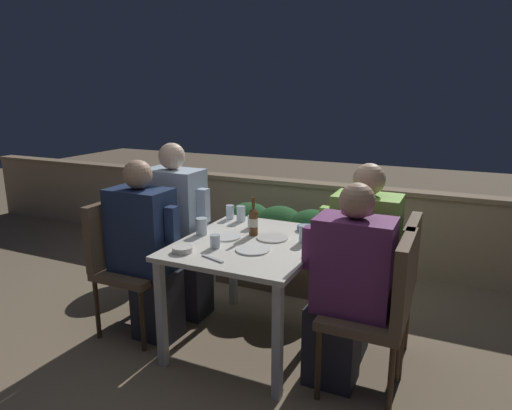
# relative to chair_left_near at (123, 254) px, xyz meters

# --- Properties ---
(ground_plane) EXTENTS (16.00, 16.00, 0.00)m
(ground_plane) POSITION_rel_chair_left_near_xyz_m (0.88, 0.20, -0.56)
(ground_plane) COLOR #847056
(parapet_wall) EXTENTS (9.00, 0.18, 0.79)m
(parapet_wall) POSITION_rel_chair_left_near_xyz_m (0.88, 1.86, -0.16)
(parapet_wall) COLOR tan
(parapet_wall) RESTS_ON ground_plane
(dining_table) EXTENTS (0.86, 1.03, 0.72)m
(dining_table) POSITION_rel_chair_left_near_xyz_m (0.88, 0.20, 0.07)
(dining_table) COLOR silver
(dining_table) RESTS_ON ground_plane
(planter_hedge) EXTENTS (1.05, 0.47, 0.71)m
(planter_hedge) POSITION_rel_chair_left_near_xyz_m (0.70, 1.15, -0.17)
(planter_hedge) COLOR brown
(planter_hedge) RESTS_ON ground_plane
(chair_left_near) EXTENTS (0.45, 0.44, 0.93)m
(chair_left_near) POSITION_rel_chair_left_near_xyz_m (0.00, 0.00, 0.00)
(chair_left_near) COLOR brown
(chair_left_near) RESTS_ON ground_plane
(person_navy_jumper) EXTENTS (0.49, 0.26, 1.22)m
(person_navy_jumper) POSITION_rel_chair_left_near_xyz_m (0.21, -0.00, 0.05)
(person_navy_jumper) COLOR #282833
(person_navy_jumper) RESTS_ON ground_plane
(chair_left_far) EXTENTS (0.45, 0.44, 0.93)m
(chair_left_far) POSITION_rel_chair_left_near_xyz_m (0.01, 0.37, 0.00)
(chair_left_far) COLOR brown
(chair_left_far) RESTS_ON ground_plane
(person_blue_shirt) EXTENTS (0.50, 0.26, 1.30)m
(person_blue_shirt) POSITION_rel_chair_left_near_xyz_m (0.21, 0.37, 0.09)
(person_blue_shirt) COLOR #282833
(person_blue_shirt) RESTS_ON ground_plane
(chair_right_near) EXTENTS (0.45, 0.44, 0.93)m
(chair_right_near) POSITION_rel_chair_left_near_xyz_m (1.76, 0.01, 0.00)
(chair_right_near) COLOR brown
(chair_right_near) RESTS_ON ground_plane
(person_purple_stripe) EXTENTS (0.49, 0.26, 1.19)m
(person_purple_stripe) POSITION_rel_chair_left_near_xyz_m (1.55, 0.01, 0.04)
(person_purple_stripe) COLOR #282833
(person_purple_stripe) RESTS_ON ground_plane
(chair_right_far) EXTENTS (0.45, 0.44, 0.93)m
(chair_right_far) POSITION_rel_chair_left_near_xyz_m (1.74, 0.36, 0.00)
(chair_right_far) COLOR brown
(chair_right_far) RESTS_ON ground_plane
(person_green_blouse) EXTENTS (0.48, 0.26, 1.24)m
(person_green_blouse) POSITION_rel_chair_left_near_xyz_m (1.54, 0.36, 0.07)
(person_green_blouse) COLOR #282833
(person_green_blouse) RESTS_ON ground_plane
(beer_bottle) EXTENTS (0.06, 0.06, 0.26)m
(beer_bottle) POSITION_rel_chair_left_near_xyz_m (0.84, 0.32, 0.26)
(beer_bottle) COLOR brown
(beer_bottle) RESTS_ON dining_table
(plate_0) EXTENTS (0.21, 0.21, 0.01)m
(plate_0) POSITION_rel_chair_left_near_xyz_m (0.97, 0.04, 0.16)
(plate_0) COLOR white
(plate_0) RESTS_ON dining_table
(plate_1) EXTENTS (0.21, 0.21, 0.01)m
(plate_1) POSITION_rel_chair_left_near_xyz_m (0.99, 0.30, 0.16)
(plate_1) COLOR silver
(plate_1) RESTS_ON dining_table
(plate_2) EXTENTS (0.20, 0.20, 0.01)m
(plate_2) POSITION_rel_chair_left_near_xyz_m (0.70, 0.20, 0.16)
(plate_2) COLOR white
(plate_2) RESTS_ON dining_table
(bowl_0) EXTENTS (0.12, 0.12, 0.03)m
(bowl_0) POSITION_rel_chair_left_near_xyz_m (0.60, -0.16, 0.18)
(bowl_0) COLOR silver
(bowl_0) RESTS_ON dining_table
(bowl_1) EXTENTS (0.12, 0.12, 0.03)m
(bowl_1) POSITION_rel_chair_left_near_xyz_m (1.13, 0.56, 0.18)
(bowl_1) COLOR #4C709E
(bowl_1) RESTS_ON dining_table
(glass_cup_0) EXTENTS (0.06, 0.06, 0.08)m
(glass_cup_0) POSITION_rel_chair_left_near_xyz_m (0.74, -0.01, 0.20)
(glass_cup_0) COLOR silver
(glass_cup_0) RESTS_ON dining_table
(glass_cup_1) EXTENTS (0.06, 0.06, 0.09)m
(glass_cup_1) POSITION_rel_chair_left_near_xyz_m (0.76, 0.47, 0.20)
(glass_cup_1) COLOR silver
(glass_cup_1) RESTS_ON dining_table
(glass_cup_2) EXTENTS (0.07, 0.07, 0.11)m
(glass_cup_2) POSITION_rel_chair_left_near_xyz_m (1.20, 0.31, 0.21)
(glass_cup_2) COLOR silver
(glass_cup_2) RESTS_ON dining_table
(glass_cup_3) EXTENTS (0.06, 0.06, 0.10)m
(glass_cup_3) POSITION_rel_chair_left_near_xyz_m (0.52, 0.60, 0.21)
(glass_cup_3) COLOR silver
(glass_cup_3) RESTS_ON dining_table
(glass_cup_4) EXTENTS (0.08, 0.08, 0.11)m
(glass_cup_4) POSITION_rel_chair_left_near_xyz_m (0.53, 0.18, 0.21)
(glass_cup_4) COLOR silver
(glass_cup_4) RESTS_ON dining_table
(glass_cup_5) EXTENTS (0.07, 0.07, 0.11)m
(glass_cup_5) POSITION_rel_chair_left_near_xyz_m (0.62, 0.58, 0.22)
(glass_cup_5) COLOR silver
(glass_cup_5) RESTS_ON dining_table
(fork_0) EXTENTS (0.17, 0.07, 0.01)m
(fork_0) POSITION_rel_chair_left_near_xyz_m (0.83, -0.19, 0.16)
(fork_0) COLOR silver
(fork_0) RESTS_ON dining_table
(potted_plant) EXTENTS (0.42, 0.42, 0.72)m
(potted_plant) POSITION_rel_chair_left_near_xyz_m (-0.46, 0.94, -0.12)
(potted_plant) COLOR brown
(potted_plant) RESTS_ON ground_plane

